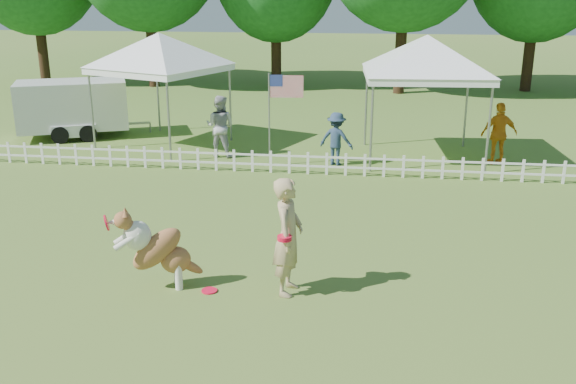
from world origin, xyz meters
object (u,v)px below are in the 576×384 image
(canopy_tent_left, at_px, (162,91))
(cargo_trailer, at_px, (73,109))
(spectator_c, at_px, (499,134))
(dog, at_px, (158,249))
(spectator_a, at_px, (220,126))
(handler, at_px, (288,236))
(canopy_tent_right, at_px, (423,99))
(frisbee_on_turf, at_px, (209,291))
(spectator_b, at_px, (336,139))
(flag_pole, at_px, (269,120))

(canopy_tent_left, distance_m, cargo_trailer, 3.41)
(cargo_trailer, bearing_deg, spectator_c, -30.42)
(dog, distance_m, spectator_a, 8.64)
(handler, xyz_separation_m, dog, (-2.12, -0.15, -0.27))
(cargo_trailer, bearing_deg, dog, -81.81)
(canopy_tent_right, height_order, spectator_a, canopy_tent_right)
(canopy_tent_left, height_order, spectator_a, canopy_tent_left)
(dog, relative_size, cargo_trailer, 0.33)
(handler, bearing_deg, frisbee_on_turf, 102.70)
(canopy_tent_right, distance_m, spectator_c, 2.29)
(handler, xyz_separation_m, canopy_tent_left, (-5.25, 9.63, 0.71))
(handler, bearing_deg, dog, 99.20)
(cargo_trailer, relative_size, spectator_c, 2.46)
(frisbee_on_turf, xyz_separation_m, canopy_tent_right, (3.92, 9.18, 1.70))
(dog, relative_size, spectator_b, 0.95)
(canopy_tent_right, xyz_separation_m, spectator_b, (-2.38, -1.05, -0.98))
(spectator_b, bearing_deg, flag_pole, 27.52)
(frisbee_on_turf, xyz_separation_m, spectator_c, (6.01, 8.80, 0.86))
(spectator_a, height_order, spectator_c, spectator_a)
(spectator_a, distance_m, spectator_b, 3.45)
(handler, xyz_separation_m, spectator_c, (4.73, 8.63, -0.10))
(canopy_tent_left, height_order, flag_pole, canopy_tent_left)
(flag_pole, height_order, spectator_b, flag_pole)
(frisbee_on_turf, relative_size, flag_pole, 0.10)
(canopy_tent_right, bearing_deg, flag_pole, -164.99)
(flag_pole, xyz_separation_m, spectator_a, (-1.59, 0.85, -0.39))
(handler, distance_m, flag_pole, 7.74)
(frisbee_on_turf, height_order, spectator_c, spectator_c)
(dog, height_order, flag_pole, flag_pole)
(spectator_c, bearing_deg, spectator_a, -11.04)
(canopy_tent_left, height_order, spectator_b, canopy_tent_left)
(dog, distance_m, cargo_trailer, 12.21)
(spectator_a, distance_m, spectator_c, 7.89)
(canopy_tent_left, bearing_deg, handler, -39.17)
(frisbee_on_turf, xyz_separation_m, spectator_b, (1.54, 8.12, 0.73))
(dog, bearing_deg, cargo_trailer, 99.54)
(handler, xyz_separation_m, spectator_b, (0.26, 7.96, -0.23))
(canopy_tent_right, distance_m, spectator_a, 5.88)
(handler, relative_size, canopy_tent_left, 0.58)
(dog, xyz_separation_m, frisbee_on_turf, (0.83, -0.02, -0.69))
(canopy_tent_left, xyz_separation_m, cargo_trailer, (-3.27, 0.62, -0.74))
(canopy_tent_right, distance_m, cargo_trailer, 11.26)
(canopy_tent_right, xyz_separation_m, cargo_trailer, (-11.16, 1.23, -0.77))
(canopy_tent_right, height_order, spectator_b, canopy_tent_right)
(handler, relative_size, spectator_c, 1.12)
(frisbee_on_turf, relative_size, spectator_c, 0.15)
(dog, xyz_separation_m, spectator_a, (-1.04, 8.58, 0.19))
(spectator_a, bearing_deg, spectator_c, -169.48)
(spectator_b, bearing_deg, cargo_trailer, 1.14)
(handler, distance_m, spectator_b, 7.96)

